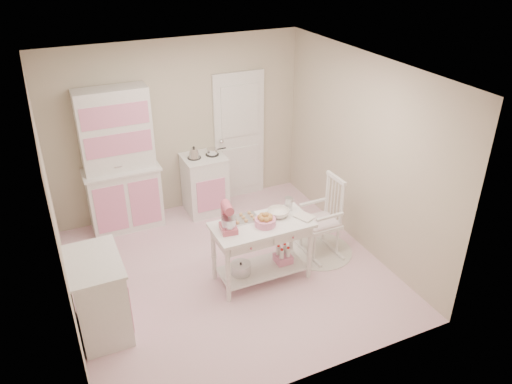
# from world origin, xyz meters

# --- Properties ---
(room_shell) EXTENTS (3.84, 3.84, 2.62)m
(room_shell) POSITION_xyz_m (0.00, 0.00, 1.65)
(room_shell) COLOR pink
(room_shell) RESTS_ON ground
(door) EXTENTS (0.82, 0.05, 2.04)m
(door) POSITION_xyz_m (0.95, 1.87, 1.02)
(door) COLOR white
(door) RESTS_ON ground
(hutch) EXTENTS (1.06, 0.50, 2.08)m
(hutch) POSITION_xyz_m (-0.94, 1.66, 1.04)
(hutch) COLOR white
(hutch) RESTS_ON ground
(stove) EXTENTS (0.62, 0.57, 0.92)m
(stove) POSITION_xyz_m (0.26, 1.61, 0.46)
(stove) COLOR white
(stove) RESTS_ON ground
(base_cabinet) EXTENTS (0.54, 0.84, 0.92)m
(base_cabinet) POSITION_xyz_m (-1.63, -0.39, 0.46)
(base_cabinet) COLOR white
(base_cabinet) RESTS_ON ground
(lace_rug) EXTENTS (0.92, 0.92, 0.01)m
(lace_rug) POSITION_xyz_m (1.27, -0.09, 0.01)
(lace_rug) COLOR white
(lace_rug) RESTS_ON ground
(rocking_chair) EXTENTS (0.50, 0.73, 1.10)m
(rocking_chair) POSITION_xyz_m (1.27, -0.09, 0.55)
(rocking_chair) COLOR white
(rocking_chair) RESTS_ON ground
(work_table) EXTENTS (1.20, 0.60, 0.80)m
(work_table) POSITION_xyz_m (0.32, -0.29, 0.40)
(work_table) COLOR white
(work_table) RESTS_ON ground
(stand_mixer) EXTENTS (0.24, 0.30, 0.34)m
(stand_mixer) POSITION_xyz_m (-0.10, -0.27, 0.97)
(stand_mixer) COLOR #CA556A
(stand_mixer) RESTS_ON work_table
(cookie_tray) EXTENTS (0.34, 0.24, 0.02)m
(cookie_tray) POSITION_xyz_m (0.17, -0.11, 0.81)
(cookie_tray) COLOR silver
(cookie_tray) RESTS_ON work_table
(bread_basket) EXTENTS (0.25, 0.25, 0.09)m
(bread_basket) POSITION_xyz_m (0.34, -0.34, 0.85)
(bread_basket) COLOR pink
(bread_basket) RESTS_ON work_table
(mixing_bowl) EXTENTS (0.27, 0.27, 0.08)m
(mixing_bowl) POSITION_xyz_m (0.58, -0.21, 0.84)
(mixing_bowl) COLOR white
(mixing_bowl) RESTS_ON work_table
(metal_pitcher) EXTENTS (0.10, 0.10, 0.17)m
(metal_pitcher) POSITION_xyz_m (0.76, -0.13, 0.89)
(metal_pitcher) COLOR silver
(metal_pitcher) RESTS_ON work_table
(recipe_book) EXTENTS (0.25, 0.28, 0.02)m
(recipe_book) POSITION_xyz_m (0.77, -0.41, 0.81)
(recipe_book) COLOR white
(recipe_book) RESTS_ON work_table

